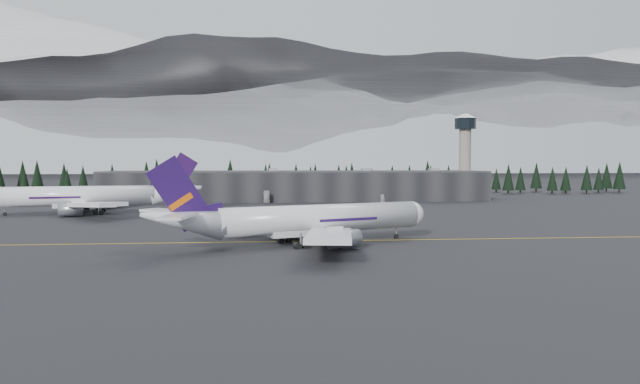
{
  "coord_description": "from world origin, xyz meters",
  "views": [
    {
      "loc": [
        -13.1,
        -118.5,
        16.29
      ],
      "look_at": [
        0.0,
        20.0,
        9.0
      ],
      "focal_mm": 32.0,
      "sensor_mm": 36.0,
      "label": 1
    }
  ],
  "objects": [
    {
      "name": "treeline",
      "position": [
        0.0,
        162.0,
        7.5
      ],
      "size": [
        360.0,
        20.0,
        15.0
      ],
      "primitive_type": "cube",
      "color": "black",
      "rests_on": "ground"
    },
    {
      "name": "terminal",
      "position": [
        0.0,
        125.0,
        6.3
      ],
      "size": [
        160.0,
        30.0,
        12.6
      ],
      "color": "black",
      "rests_on": "ground"
    },
    {
      "name": "jet_parked",
      "position": [
        -67.21,
        67.27,
        5.53
      ],
      "size": [
        65.99,
        60.32,
        19.62
      ],
      "rotation": [
        0.0,
        0.0,
        3.35
      ],
      "color": "silver",
      "rests_on": "ground"
    },
    {
      "name": "gse_vehicle_a",
      "position": [
        -12.94,
        107.3,
        0.71
      ],
      "size": [
        2.85,
        5.32,
        1.42
      ],
      "primitive_type": "imported",
      "rotation": [
        0.0,
        0.0,
        -0.1
      ],
      "color": "#BBBBBE",
      "rests_on": "ground"
    },
    {
      "name": "mountain_ridge",
      "position": [
        0.0,
        1000.0,
        0.0
      ],
      "size": [
        4400.0,
        900.0,
        420.0
      ],
      "primitive_type": null,
      "color": "white",
      "rests_on": "ground"
    },
    {
      "name": "taxiline",
      "position": [
        0.0,
        -2.0,
        0.01
      ],
      "size": [
        400.0,
        0.4,
        0.02
      ],
      "primitive_type": "cube",
      "color": "gold",
      "rests_on": "ground"
    },
    {
      "name": "ground",
      "position": [
        0.0,
        0.0,
        0.0
      ],
      "size": [
        1400.0,
        1400.0,
        0.0
      ],
      "primitive_type": "plane",
      "color": "black",
      "rests_on": "ground"
    },
    {
      "name": "gse_vehicle_b",
      "position": [
        31.76,
        97.67,
        0.66
      ],
      "size": [
        4.15,
        3.07,
        1.32
      ],
      "primitive_type": "imported",
      "rotation": [
        0.0,
        0.0,
        -1.12
      ],
      "color": "silver",
      "rests_on": "ground"
    },
    {
      "name": "control_tower",
      "position": [
        75.0,
        128.0,
        23.41
      ],
      "size": [
        10.0,
        10.0,
        37.7
      ],
      "color": "gray",
      "rests_on": "ground"
    },
    {
      "name": "jet_main",
      "position": [
        -6.92,
        -7.49,
        4.94
      ],
      "size": [
        57.69,
        51.65,
        17.53
      ],
      "rotation": [
        0.0,
        0.0,
        0.35
      ],
      "color": "silver",
      "rests_on": "ground"
    }
  ]
}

